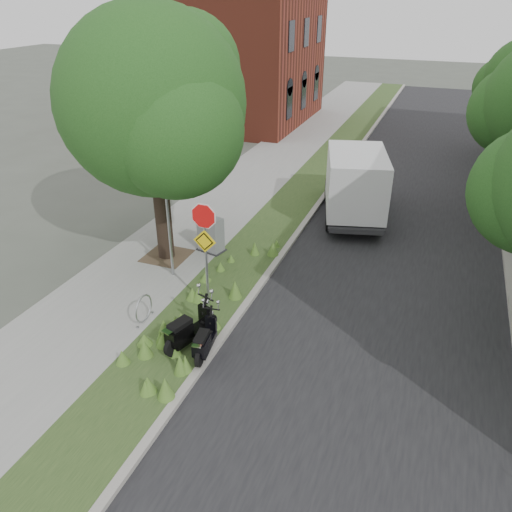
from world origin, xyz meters
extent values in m
plane|color=#4C5147|center=(0.00, 0.00, 0.00)|extent=(120.00, 120.00, 0.00)
cube|color=gray|center=(-4.25, 10.00, 0.06)|extent=(3.50, 60.00, 0.12)
cube|color=#29421C|center=(-1.50, 10.00, 0.06)|extent=(2.00, 60.00, 0.12)
cube|color=#9E9991|center=(-0.50, 10.00, 0.07)|extent=(0.20, 60.00, 0.13)
cube|color=black|center=(3.00, 10.00, 0.01)|extent=(7.00, 60.00, 0.01)
cube|color=#9E9991|center=(6.50, 10.00, 0.07)|extent=(0.20, 60.00, 0.13)
cylinder|color=black|center=(-4.00, 2.80, 2.36)|extent=(0.52, 0.52, 4.48)
sphere|color=#1C4818|center=(-4.00, 2.80, 5.08)|extent=(5.40, 5.40, 5.40)
sphere|color=#1C4818|center=(-5.21, 3.61, 4.41)|extent=(4.05, 4.05, 4.05)
sphere|color=#1C4818|center=(-2.92, 2.12, 4.54)|extent=(3.78, 3.78, 3.78)
cube|color=#473828|center=(-4.00, 2.80, 0.12)|extent=(1.40, 1.40, 0.01)
cylinder|color=#A5A8AD|center=(-3.20, 1.80, 2.12)|extent=(0.08, 0.08, 4.00)
torus|color=#A5A8AD|center=(-2.70, -0.60, 0.50)|extent=(0.05, 0.77, 0.77)
cube|color=#A5A8AD|center=(-2.70, -0.96, 0.14)|extent=(0.06, 0.06, 0.04)
cube|color=#A5A8AD|center=(-2.70, -0.24, 0.14)|extent=(0.06, 0.06, 0.04)
cylinder|color=#A5A8AD|center=(-1.40, 0.60, 1.62)|extent=(0.07, 0.07, 3.00)
cylinder|color=red|center=(-1.40, 0.57, 2.87)|extent=(0.86, 0.03, 0.86)
cylinder|color=white|center=(-1.40, 0.58, 2.87)|extent=(0.94, 0.02, 0.94)
cube|color=yellow|center=(-1.40, 0.57, 2.17)|extent=(0.64, 0.03, 0.64)
cube|color=maroon|center=(-9.50, 22.00, 4.00)|extent=(9.00, 10.00, 8.00)
sphere|color=#1C4818|center=(6.14, 18.57, 3.67)|extent=(2.85, 2.85, 2.85)
cylinder|color=black|center=(-0.90, -0.41, 0.38)|extent=(0.27, 0.53, 0.51)
cylinder|color=black|center=(-1.27, -1.58, 0.38)|extent=(0.27, 0.53, 0.51)
cube|color=black|center=(-1.10, -1.04, 0.40)|extent=(0.67, 1.19, 0.18)
cube|color=black|center=(-1.21, -1.37, 0.63)|extent=(0.54, 0.72, 0.40)
cube|color=black|center=(-1.19, -1.33, 0.89)|extent=(0.46, 0.66, 0.12)
cylinder|color=black|center=(-0.68, -0.63, 0.34)|extent=(0.17, 0.45, 0.44)
cylinder|color=black|center=(-0.52, -1.68, 0.34)|extent=(0.17, 0.45, 0.44)
cube|color=black|center=(-0.59, -1.20, 0.36)|extent=(0.43, 1.01, 0.15)
cube|color=black|center=(-0.55, -1.50, 0.56)|extent=(0.39, 0.59, 0.34)
cube|color=black|center=(-0.56, -1.45, 0.79)|extent=(0.33, 0.54, 0.10)
cube|color=#262628|center=(0.98, 8.50, 0.48)|extent=(3.08, 5.28, 0.17)
cube|color=#B7BABC|center=(0.49, 10.35, 1.27)|extent=(2.19, 1.76, 1.50)
cube|color=silver|center=(1.12, 8.00, 1.65)|extent=(2.90, 3.97, 2.06)
cube|color=#262628|center=(-2.80, 3.70, 0.14)|extent=(0.99, 0.78, 0.04)
cube|color=slate|center=(-2.80, 3.70, 0.71)|extent=(0.88, 0.66, 1.18)
camera|label=1|loc=(3.98, -9.70, 7.92)|focal=35.00mm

